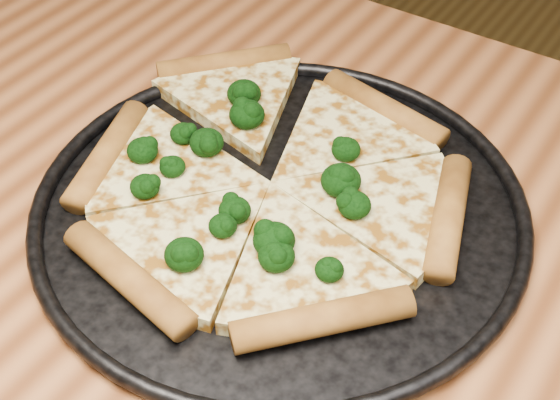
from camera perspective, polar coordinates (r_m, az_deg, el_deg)
The scene contains 3 objects.
pizza_pan at distance 0.69m, azimuth 0.00°, elevation -0.49°, with size 0.42×0.42×0.02m.
pizza at distance 0.70m, azimuth -0.78°, elevation 1.44°, with size 0.37×0.36×0.03m.
broccoli_florets at distance 0.68m, azimuth -2.15°, elevation 1.54°, with size 0.23×0.22×0.03m.
Camera 1 is at (0.16, -0.32, 1.23)m, focal length 52.67 mm.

